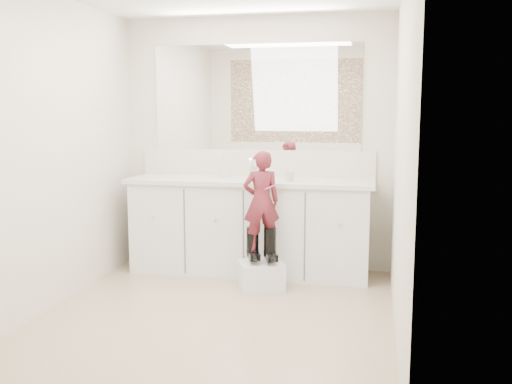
# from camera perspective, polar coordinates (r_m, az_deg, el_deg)

# --- Properties ---
(floor) EXTENTS (3.00, 3.00, 0.00)m
(floor) POSITION_cam_1_polar(r_m,az_deg,el_deg) (4.33, -4.16, -12.41)
(floor) COLOR #886D59
(floor) RESTS_ON ground
(wall_back) EXTENTS (2.60, 0.00, 2.60)m
(wall_back) POSITION_cam_1_polar(r_m,az_deg,el_deg) (5.52, 0.00, 4.85)
(wall_back) COLOR beige
(wall_back) RESTS_ON floor
(wall_front) EXTENTS (2.60, 0.00, 2.60)m
(wall_front) POSITION_cam_1_polar(r_m,az_deg,el_deg) (2.67, -13.30, 1.02)
(wall_front) COLOR beige
(wall_front) RESTS_ON floor
(wall_left) EXTENTS (0.00, 3.00, 3.00)m
(wall_left) POSITION_cam_1_polar(r_m,az_deg,el_deg) (4.60, -20.12, 3.68)
(wall_left) COLOR beige
(wall_left) RESTS_ON floor
(wall_right) EXTENTS (0.00, 3.00, 3.00)m
(wall_right) POSITION_cam_1_polar(r_m,az_deg,el_deg) (3.91, 14.32, 3.21)
(wall_right) COLOR beige
(wall_right) RESTS_ON floor
(vanity_cabinet) EXTENTS (2.20, 0.55, 0.85)m
(vanity_cabinet) POSITION_cam_1_polar(r_m,az_deg,el_deg) (5.36, -0.60, -3.63)
(vanity_cabinet) COLOR silver
(vanity_cabinet) RESTS_ON floor
(countertop) EXTENTS (2.28, 0.58, 0.04)m
(countertop) POSITION_cam_1_polar(r_m,az_deg,el_deg) (5.27, -0.64, 1.08)
(countertop) COLOR beige
(countertop) RESTS_ON vanity_cabinet
(backsplash) EXTENTS (2.28, 0.03, 0.25)m
(backsplash) POSITION_cam_1_polar(r_m,az_deg,el_deg) (5.52, -0.03, 2.92)
(backsplash) COLOR beige
(backsplash) RESTS_ON countertop
(mirror) EXTENTS (2.00, 0.02, 1.00)m
(mirror) POSITION_cam_1_polar(r_m,az_deg,el_deg) (5.50, -0.03, 9.42)
(mirror) COLOR white
(mirror) RESTS_ON wall_back
(dot_panel) EXTENTS (2.00, 0.01, 1.20)m
(dot_panel) POSITION_cam_1_polar(r_m,az_deg,el_deg) (2.66, -13.53, 10.72)
(dot_panel) COLOR #472819
(dot_panel) RESTS_ON wall_front
(faucet) EXTENTS (0.08, 0.08, 0.10)m
(faucet) POSITION_cam_1_polar(r_m,az_deg,el_deg) (5.42, -0.27, 2.03)
(faucet) COLOR silver
(faucet) RESTS_ON countertop
(cup) EXTENTS (0.12, 0.12, 0.09)m
(cup) POSITION_cam_1_polar(r_m,az_deg,el_deg) (5.14, 3.37, 1.62)
(cup) COLOR beige
(cup) RESTS_ON countertop
(soap_bottle) EXTENTS (0.11, 0.11, 0.19)m
(soap_bottle) POSITION_cam_1_polar(r_m,az_deg,el_deg) (5.37, -3.22, 2.45)
(soap_bottle) COLOR beige
(soap_bottle) RESTS_ON countertop
(step_stool) EXTENTS (0.45, 0.42, 0.23)m
(step_stool) POSITION_cam_1_polar(r_m,az_deg,el_deg) (4.94, 0.53, -8.34)
(step_stool) COLOR silver
(step_stool) RESTS_ON floor
(boot_left) EXTENTS (0.18, 0.23, 0.30)m
(boot_left) POSITION_cam_1_polar(r_m,az_deg,el_deg) (4.89, -0.34, -5.27)
(boot_left) COLOR black
(boot_left) RESTS_ON step_stool
(boot_right) EXTENTS (0.18, 0.23, 0.30)m
(boot_right) POSITION_cam_1_polar(r_m,az_deg,el_deg) (4.86, 1.40, -5.36)
(boot_right) COLOR black
(boot_right) RESTS_ON step_stool
(toddler) EXTENTS (0.37, 0.31, 0.86)m
(toddler) POSITION_cam_1_polar(r_m,az_deg,el_deg) (4.80, 0.54, -0.94)
(toddler) COLOR #982E3E
(toddler) RESTS_ON step_stool
(toothbrush) EXTENTS (0.13, 0.06, 0.06)m
(toothbrush) POSITION_cam_1_polar(r_m,az_deg,el_deg) (4.75, 1.33, 0.46)
(toothbrush) COLOR #D0518E
(toothbrush) RESTS_ON toddler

